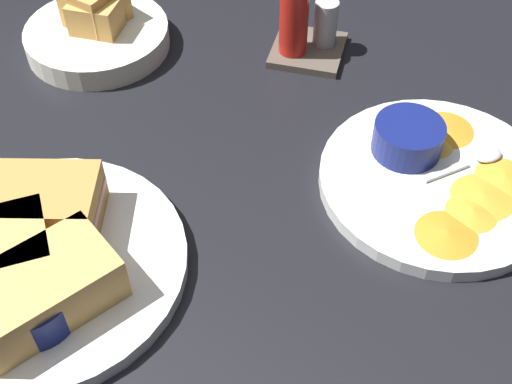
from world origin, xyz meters
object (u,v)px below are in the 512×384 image
Objects in this scene: sandwich_half_near at (32,204)px; ramekin_dark_sauce at (32,305)px; ramekin_light_gravy at (408,137)px; condiment_caddy at (306,32)px; bread_basket_rear at (97,31)px; spoon_by_dark_ramekin at (48,261)px; plate_sandwich_main at (44,265)px; spoon_by_gravy_ramekin at (478,158)px; sandwich_half_extra at (41,290)px; plate_chips_companion at (436,181)px.

sandwich_half_near is 1.99× the size of ramekin_dark_sauce.
ramekin_light_gravy is 0.79× the size of condiment_caddy.
sandwich_half_near is 1.53× the size of condiment_caddy.
bread_basket_rear is 1.95× the size of condiment_caddy.
ramekin_dark_sauce is at bearing -73.63° from bread_basket_rear.
plate_sandwich_main is at bearing 168.93° from spoon_by_dark_ramekin.
ramekin_dark_sauce is at bearing -141.30° from spoon_by_gravy_ramekin.
condiment_caddy is (16.87, 39.93, 2.61)cm from plate_sandwich_main.
ramekin_dark_sauce is at bearing -107.65° from condiment_caddy.
spoon_by_gravy_ramekin is at bearing -35.93° from condiment_caddy.
sandwich_half_extra is at bearing -142.24° from spoon_by_gravy_ramekin.
plate_chips_companion is (32.81, 26.13, -2.68)cm from ramekin_dark_sauce.
sandwich_half_near is at bearing 121.66° from plate_sandwich_main.
spoon_by_dark_ramekin is (3.50, -4.56, -2.04)cm from sandwich_half_near.
spoon_by_gravy_ramekin is 27.52cm from condiment_caddy.
ramekin_dark_sauce is at bearing -141.46° from plate_chips_companion.
spoon_by_gravy_ramekin is (41.84, 19.40, -2.04)cm from sandwich_half_near.
ramekin_light_gravy is 0.88× the size of spoon_by_gravy_ramekin.
sandwich_half_extra is 46.54cm from condiment_caddy.
plate_sandwich_main is 39.40cm from ramekin_light_gravy.
sandwich_half_near reaches higher than spoon_by_dark_ramekin.
condiment_caddy is at bearing 133.27° from plate_chips_companion.
condiment_caddy is at bearing 67.10° from plate_sandwich_main.
spoon_by_gravy_ramekin is at bearing 32.00° from spoon_by_dark_ramekin.
sandwich_half_near is 31.12cm from bread_basket_rear.
sandwich_half_near is 11.28cm from ramekin_dark_sauce.
spoon_by_dark_ramekin is 1.04× the size of condiment_caddy.
spoon_by_dark_ramekin is 1.16× the size of spoon_by_gravy_ramekin.
plate_sandwich_main is 1.87× the size of sandwich_half_near.
bread_basket_rear is (-48.63, 10.94, 0.50)cm from spoon_by_gravy_ramekin.
condiment_caddy reaches higher than sandwich_half_near.
sandwich_half_near reaches higher than ramekin_dark_sauce.
ramekin_light_gravy is 0.41× the size of bread_basket_rear.
sandwich_half_extra is at bearing -142.52° from plate_chips_companion.
spoon_by_dark_ramekin and spoon_by_gravy_ramekin have the same top height.
sandwich_half_near is 39.18cm from ramekin_light_gravy.
spoon_by_dark_ramekin is at bearing -52.48° from sandwich_half_near.
ramekin_dark_sauce reaches higher than spoon_by_dark_ramekin.
ramekin_dark_sauce is 0.40× the size of bread_basket_rear.
plate_sandwich_main is 3.72× the size of ramekin_dark_sauce.
plate_sandwich_main is at bearing -74.70° from bread_basket_rear.
sandwich_half_extra reaches higher than ramekin_dark_sauce.
plate_chips_companion is 3.29× the size of ramekin_light_gravy.
bread_basket_rear is at bearing 106.37° from ramekin_dark_sauce.
ramekin_dark_sauce is 0.97× the size of ramekin_light_gravy.
ramekin_dark_sauce and ramekin_light_gravy have the same top height.
ramekin_light_gravy reaches higher than plate_sandwich_main.
ramekin_dark_sauce reaches higher than spoon_by_gravy_ramekin.
plate_chips_companion is 26.83cm from condiment_caddy.
ramekin_dark_sauce is at bearing -67.34° from plate_sandwich_main.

